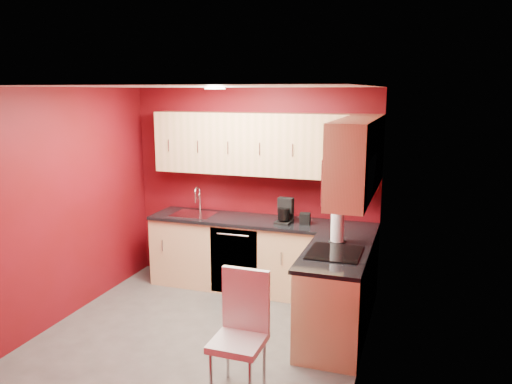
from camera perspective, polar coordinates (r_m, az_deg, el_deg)
The scene contains 21 objects.
floor at distance 5.46m, azimuth -5.56°, elevation -15.34°, with size 3.20×3.20×0.00m, color #55514F.
ceiling at distance 4.87m, azimuth -6.14°, elevation 11.90°, with size 3.20×3.20×0.00m, color white.
wall_back at distance 6.39m, azimuth -0.31°, elevation 0.58°, with size 3.20×3.20×0.00m, color #600913.
wall_front at distance 3.77m, azimuth -15.34°, elevation -7.70°, with size 3.20×3.20×0.00m, color #600913.
wall_left at distance 5.85m, azimuth -20.27°, elevation -1.16°, with size 3.00×3.00×0.00m, color #600913.
wall_right at distance 4.62m, azimuth 12.63°, elevation -4.00°, with size 3.00×3.00×0.00m, color #600913.
base_cabinets_back at distance 6.26m, azimuth 0.56°, elevation -7.38°, with size 2.80×0.60×0.87m, color tan.
base_cabinets_right at distance 5.16m, azimuth 9.14°, elevation -11.79°, with size 0.60×1.30×0.87m, color tan.
countertop_back at distance 6.11m, azimuth 0.52°, elevation -3.38°, with size 2.80×0.63×0.04m, color black.
countertop_right at distance 4.98m, azimuth 9.11°, elevation -7.03°, with size 0.63×1.27×0.04m, color black.
upper_cabinets_back at distance 6.07m, azimuth 0.95°, elevation 5.50°, with size 2.80×0.35×0.75m, color tan.
upper_cabinets_right at distance 4.95m, azimuth 11.48°, elevation 4.61°, with size 0.35×1.55×0.75m.
microwave at distance 4.74m, azimuth 10.63°, elevation 1.58°, with size 0.42×0.76×0.42m.
cooktop at distance 4.94m, azimuth 8.99°, elevation -6.88°, with size 0.50×0.55×0.01m, color black.
sink at distance 6.44m, azimuth -7.07°, elevation -2.20°, with size 0.52×0.42×0.35m.
dishwasher_front at distance 6.08m, azimuth -2.56°, elevation -7.97°, with size 0.60×0.02×0.82m, color black.
downlight at distance 5.15m, azimuth -4.73°, elevation 11.73°, with size 0.20×0.20×0.01m, color white.
coffee_maker at distance 5.93m, azimuth 3.22°, elevation -2.19°, with size 0.18×0.24×0.30m, color black, non-canonical shape.
napkin_holder at distance 5.94m, azimuth 5.62°, elevation -3.05°, with size 0.12×0.12×0.13m, color black, non-canonical shape.
paper_towel at distance 5.26m, azimuth 9.27°, elevation -4.02°, with size 0.18×0.18×0.32m, color silver, non-canonical shape.
dining_chair at distance 4.21m, azimuth -2.08°, elevation -16.10°, with size 0.41×0.43×1.02m, color silver, non-canonical shape.
Camera 1 is at (2.02, -4.43, 2.46)m, focal length 35.00 mm.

